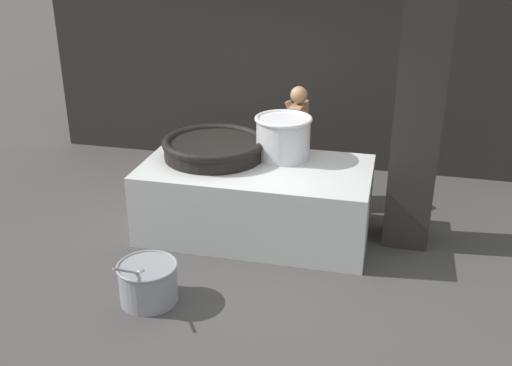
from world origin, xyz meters
The scene contains 8 objects.
ground_plane centered at (0.00, 0.00, 0.00)m, with size 60.00×60.00×0.00m, color #474442.
back_wall centered at (0.00, 2.60, 1.79)m, with size 8.06×0.24×3.57m, color #2D2826.
support_pillar centered at (1.85, 0.25, 1.79)m, with size 0.54×0.54×3.57m, color #2D2826.
hearth_platform centered at (0.00, 0.00, 0.45)m, with size 2.82×1.49×0.91m.
giant_wok_near centered at (-0.59, 0.18, 1.04)m, with size 1.31×1.31×0.25m.
stock_pot centered at (0.26, 0.38, 1.19)m, with size 0.72×0.72×0.53m.
cook centered at (0.33, 1.05, 0.90)m, with size 0.41×0.63×1.67m.
prep_bowl_vegetables centered at (-0.73, -1.75, 0.24)m, with size 0.63×0.81×0.67m.
Camera 1 is at (1.59, -6.63, 3.64)m, focal length 42.00 mm.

